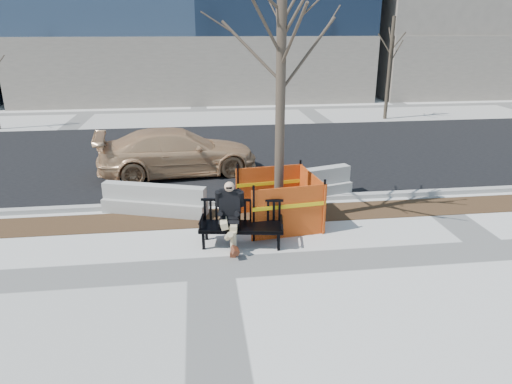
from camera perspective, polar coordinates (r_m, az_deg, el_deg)
ground at (r=9.60m, az=-5.56°, el=-9.25°), size 120.00×120.00×0.00m
mulch_strip at (r=11.94m, az=-6.02°, el=-3.19°), size 40.00×1.20×0.02m
asphalt_street at (r=17.81m, az=-6.60°, el=4.58°), size 60.00×10.40×0.01m
curb at (r=12.80m, az=-6.15°, el=-1.31°), size 60.00×0.25×0.12m
bench at (r=10.50m, az=-1.76°, el=-6.47°), size 1.97×0.97×1.00m
seated_man at (r=10.56m, az=-3.18°, el=-6.32°), size 0.77×1.11×1.44m
tree_fence at (r=11.61m, az=2.74°, el=-3.81°), size 2.97×2.97×6.69m
sedan at (r=15.61m, az=-9.40°, el=2.23°), size 5.35×2.72×1.49m
jersey_barrier_left at (r=12.48m, az=-12.21°, el=-2.53°), size 2.78×1.39×0.79m
jersey_barrier_right at (r=13.17m, az=5.50°, el=-0.95°), size 3.06×1.43×0.86m
far_tree_right at (r=25.61m, az=15.48°, el=8.65°), size 2.05×2.05×5.45m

